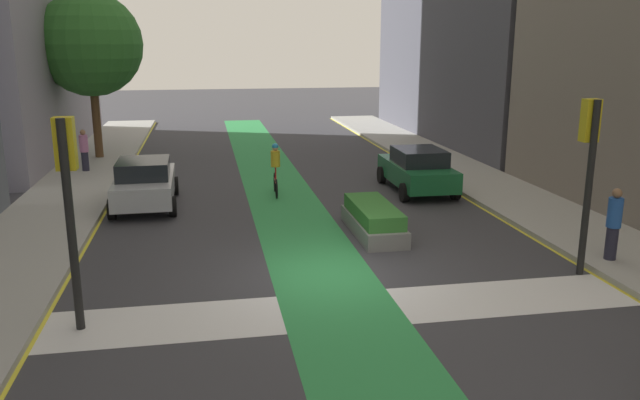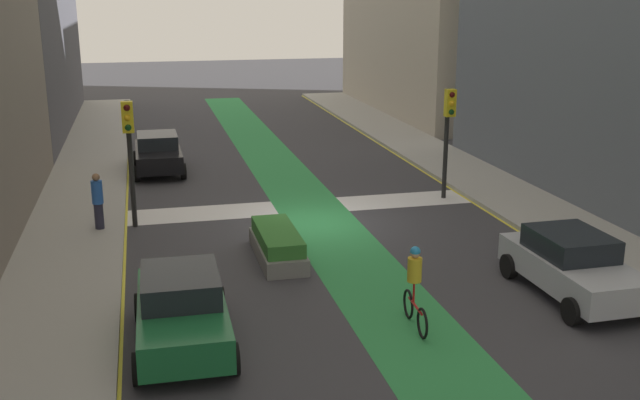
# 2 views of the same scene
# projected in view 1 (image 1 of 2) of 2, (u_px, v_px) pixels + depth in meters

# --- Properties ---
(ground_plane) EXTENTS (120.00, 120.00, 0.00)m
(ground_plane) POSITION_uv_depth(u_px,v_px,m) (332.00, 274.00, 14.67)
(ground_plane) COLOR #38383D
(bike_lane_paint) EXTENTS (2.40, 60.00, 0.01)m
(bike_lane_paint) POSITION_uv_depth(u_px,v_px,m) (322.00, 275.00, 14.63)
(bike_lane_paint) COLOR #2D8C47
(bike_lane_paint) RESTS_ON ground_plane
(crosswalk_band) EXTENTS (12.00, 1.80, 0.01)m
(crosswalk_band) POSITION_uv_depth(u_px,v_px,m) (351.00, 309.00, 12.76)
(crosswalk_band) COLOR silver
(crosswalk_band) RESTS_ON ground_plane
(curb_stripe_left) EXTENTS (0.16, 60.00, 0.01)m
(curb_stripe_left) POSITION_uv_depth(u_px,v_px,m) (59.00, 292.00, 13.62)
(curb_stripe_left) COLOR yellow
(curb_stripe_left) RESTS_ON ground_plane
(sidewalk_right) EXTENTS (3.00, 60.00, 0.15)m
(sidewalk_right) POSITION_uv_depth(u_px,v_px,m) (623.00, 252.00, 15.96)
(sidewalk_right) COLOR #9E9E99
(sidewalk_right) RESTS_ON ground_plane
(curb_stripe_right) EXTENTS (0.16, 60.00, 0.01)m
(curb_stripe_right) POSITION_uv_depth(u_px,v_px,m) (568.00, 258.00, 15.72)
(curb_stripe_right) COLOR yellow
(curb_stripe_right) RESTS_ON ground_plane
(traffic_signal_near_right) EXTENTS (0.35, 0.52, 4.02)m
(traffic_signal_near_right) POSITION_uv_depth(u_px,v_px,m) (589.00, 153.00, 14.11)
(traffic_signal_near_right) COLOR black
(traffic_signal_near_right) RESTS_ON ground_plane
(traffic_signal_near_left) EXTENTS (0.35, 0.52, 3.96)m
(traffic_signal_near_left) POSITION_uv_depth(u_px,v_px,m) (68.00, 183.00, 11.34)
(traffic_signal_near_left) COLOR black
(traffic_signal_near_left) RESTS_ON ground_plane
(car_silver_left_far) EXTENTS (2.07, 4.22, 1.57)m
(car_silver_left_far) POSITION_uv_depth(u_px,v_px,m) (145.00, 183.00, 20.50)
(car_silver_left_far) COLOR #B2B7BF
(car_silver_left_far) RESTS_ON ground_plane
(car_green_right_far) EXTENTS (2.07, 4.22, 1.57)m
(car_green_right_far) POSITION_uv_depth(u_px,v_px,m) (417.00, 169.00, 22.62)
(car_green_right_far) COLOR #196033
(car_green_right_far) RESTS_ON ground_plane
(cyclist_in_lane) EXTENTS (0.32, 1.73, 1.86)m
(cyclist_in_lane) POSITION_uv_depth(u_px,v_px,m) (275.00, 168.00, 21.96)
(cyclist_in_lane) COLOR black
(cyclist_in_lane) RESTS_ON ground_plane
(pedestrian_sidewalk_right_a) EXTENTS (0.34, 0.34, 1.75)m
(pedestrian_sidewalk_right_a) POSITION_uv_depth(u_px,v_px,m) (614.00, 223.00, 15.03)
(pedestrian_sidewalk_right_a) COLOR #262638
(pedestrian_sidewalk_right_a) RESTS_ON sidewalk_right
(pedestrian_sidewalk_left_a) EXTENTS (0.34, 0.34, 1.68)m
(pedestrian_sidewalk_left_a) POSITION_uv_depth(u_px,v_px,m) (84.00, 150.00, 25.48)
(pedestrian_sidewalk_left_a) COLOR #262638
(pedestrian_sidewalk_left_a) RESTS_ON sidewalk_left
(street_tree_near) EXTENTS (4.52, 4.52, 7.24)m
(street_tree_near) POSITION_uv_depth(u_px,v_px,m) (90.00, 45.00, 27.55)
(street_tree_near) COLOR brown
(street_tree_near) RESTS_ON sidewalk_left
(median_planter) EXTENTS (1.15, 3.25, 0.85)m
(median_planter) POSITION_uv_depth(u_px,v_px,m) (373.00, 220.00, 17.68)
(median_planter) COLOR slate
(median_planter) RESTS_ON ground_plane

